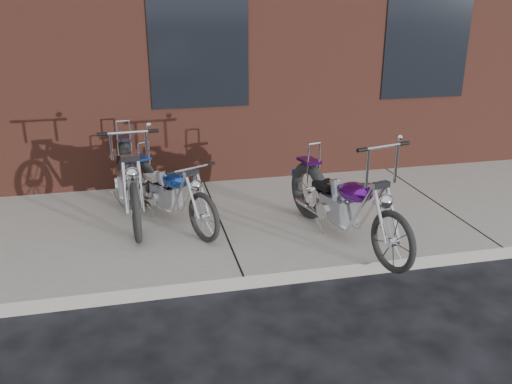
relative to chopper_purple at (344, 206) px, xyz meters
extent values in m
plane|color=#2A2A30|center=(-1.30, -0.62, -0.56)|extent=(120.00, 120.00, 0.00)
cube|color=gray|center=(-1.30, 0.88, -0.49)|extent=(22.00, 3.00, 0.15)
torus|color=black|center=(-0.14, 0.57, -0.05)|extent=(0.31, 0.75, 0.73)
torus|color=black|center=(0.24, -0.98, -0.08)|extent=(0.23, 0.66, 0.66)
cube|color=#8F98A6|center=(0.01, -0.06, -0.06)|extent=(0.37, 0.46, 0.31)
ellipsoid|color=#5C1086|center=(0.08, -0.34, 0.24)|extent=(0.39, 0.61, 0.31)
cube|color=black|center=(-0.05, 0.19, 0.15)|extent=(0.31, 0.34, 0.06)
cylinder|color=silver|center=(0.21, -0.86, 0.18)|extent=(0.11, 0.30, 0.55)
cylinder|color=silver|center=(0.18, -0.74, 0.86)|extent=(0.55, 0.16, 0.03)
cylinder|color=silver|center=(-0.12, 0.49, 0.34)|extent=(0.03, 0.03, 0.49)
cylinder|color=silver|center=(0.08, 0.18, -0.19)|extent=(0.27, 0.90, 0.05)
torus|color=black|center=(-2.14, 1.47, -0.09)|extent=(0.41, 0.65, 0.66)
torus|color=black|center=(-1.51, 0.18, -0.12)|extent=(0.32, 0.56, 0.59)
cube|color=#8F98A6|center=(-1.88, 0.95, -0.09)|extent=(0.39, 0.44, 0.27)
ellipsoid|color=#1B46B0|center=(-1.77, 0.72, 0.17)|extent=(0.44, 0.56, 0.28)
cube|color=#C2B29C|center=(-1.99, 1.16, 0.09)|extent=(0.31, 0.33, 0.05)
cylinder|color=silver|center=(-1.56, 0.29, 0.12)|extent=(0.15, 0.25, 0.49)
cylinder|color=silver|center=(-1.61, 0.39, 0.42)|extent=(0.46, 0.25, 0.03)
cylinder|color=silver|center=(-2.11, 1.41, 0.26)|extent=(0.03, 0.03, 0.44)
cylinder|color=silver|center=(-1.88, 1.17, -0.21)|extent=(0.40, 0.76, 0.04)
torus|color=black|center=(-2.42, 2.02, -0.02)|extent=(0.20, 0.79, 0.78)
torus|color=black|center=(-2.31, 0.32, -0.06)|extent=(0.12, 0.71, 0.71)
cube|color=#8F98A6|center=(-2.37, 1.33, -0.03)|extent=(0.33, 0.45, 0.33)
ellipsoid|color=#2C2937|center=(-2.36, 1.03, 0.28)|extent=(0.32, 0.61, 0.33)
cube|color=black|center=(-2.39, 1.61, 0.18)|extent=(0.28, 0.32, 0.07)
cylinder|color=silver|center=(-2.32, 0.46, 0.22)|extent=(0.06, 0.32, 0.59)
cylinder|color=silver|center=(-2.33, 0.59, 0.81)|extent=(0.60, 0.07, 0.03)
cylinder|color=silver|center=(-2.41, 1.94, 0.39)|extent=(0.03, 0.03, 0.52)
cylinder|color=silver|center=(-2.26, 1.58, -0.18)|extent=(0.11, 0.98, 0.05)
camera|label=1|loc=(-2.26, -5.38, 2.29)|focal=38.00mm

